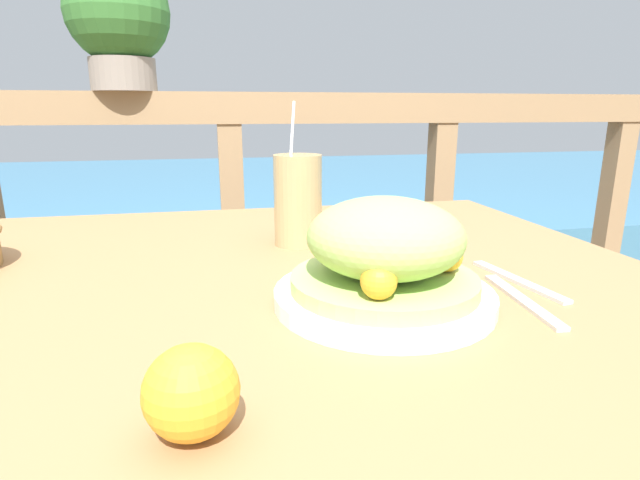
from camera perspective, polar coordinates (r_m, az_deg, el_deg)
name	(u,v)px	position (r m, az deg, el deg)	size (l,w,h in m)	color
patio_table	(255,323)	(0.78, -7.40, -9.42)	(1.22, 0.99, 0.73)	#997047
railing_fence	(232,198)	(1.56, -10.00, 4.77)	(2.80, 0.08, 1.01)	#937551
sea_backdrop	(223,206)	(4.10, -11.07, 3.78)	(12.00, 4.00, 0.40)	teal
salad_plate	(385,260)	(0.61, 7.40, -2.24)	(0.27, 0.27, 0.13)	white
drink_glass	(298,200)	(0.88, -2.54, 4.57)	(0.08, 0.08, 0.25)	tan
potted_plant	(118,20)	(1.57, -22.06, 22.31)	(0.27, 0.27, 0.34)	gray
fork	(522,300)	(0.68, 22.08, -6.35)	(0.03, 0.18, 0.00)	silver
knife	(518,280)	(0.75, 21.65, -4.31)	(0.04, 0.18, 0.00)	silver
orange_near_basket	(191,392)	(0.39, -14.48, -16.47)	(0.07, 0.07, 0.07)	#F9A328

